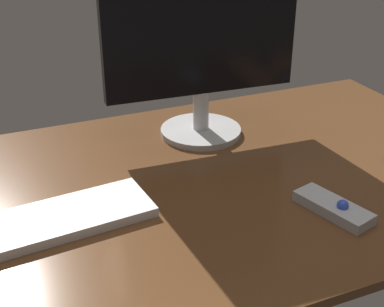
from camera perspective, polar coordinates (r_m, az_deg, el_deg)
desk at (r=120.58cm, az=1.91°, el=-3.07°), size 140.00×84.00×2.00cm
monitor at (r=131.76cm, az=1.01°, el=13.00°), size 48.37×20.68×50.85cm
keyboard at (r=107.68cm, az=-14.16°, el=-6.80°), size 38.46×16.87×1.94cm
media_remote at (r=111.39cm, az=14.59°, el=-5.48°), size 9.97×17.08×3.80cm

